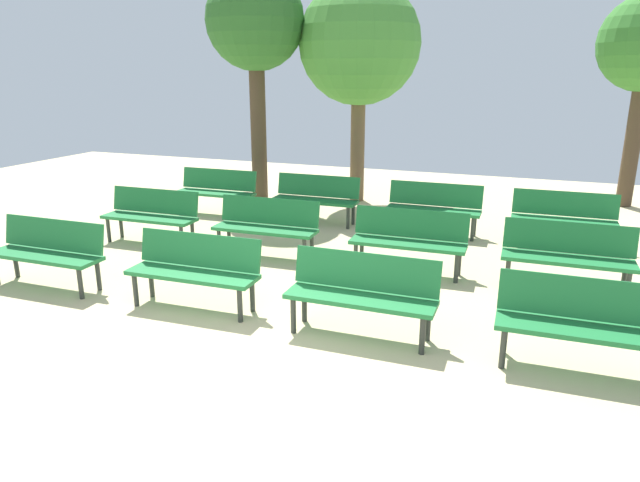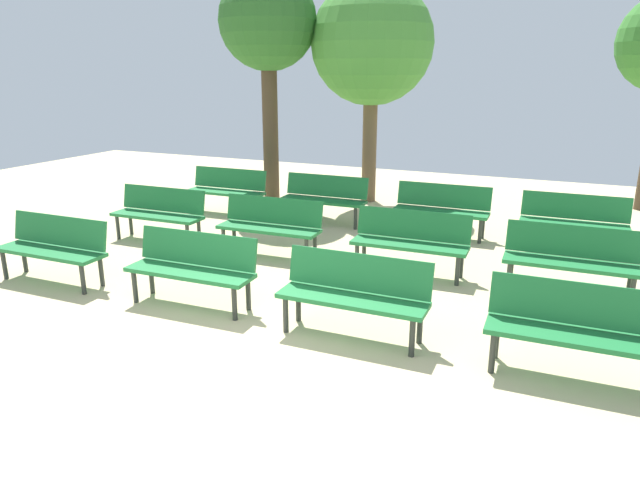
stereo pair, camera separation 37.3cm
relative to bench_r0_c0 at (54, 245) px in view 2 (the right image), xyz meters
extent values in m
plane|color=#CCB789|center=(3.24, -1.50, -0.50)|extent=(24.00, 24.00, 0.00)
cube|color=#1E7238|center=(0.00, -0.08, -0.07)|extent=(1.61, 0.46, 0.05)
cube|color=#1E7238|center=(0.00, 0.12, 0.17)|extent=(1.60, 0.14, 0.40)
cylinder|color=#2D332D|center=(-0.70, -0.25, -0.30)|extent=(0.06, 0.06, 0.40)
cylinder|color=#2D332D|center=(0.70, -0.23, -0.30)|extent=(0.06, 0.06, 0.40)
cylinder|color=#2D332D|center=(-0.70, 0.07, -0.30)|extent=(0.06, 0.06, 0.40)
cylinder|color=#2D332D|center=(0.70, 0.09, -0.30)|extent=(0.06, 0.06, 0.40)
cube|color=#1E7238|center=(2.18, 0.01, -0.07)|extent=(1.61, 0.49, 0.05)
cube|color=#1E7238|center=(2.18, 0.21, 0.17)|extent=(1.60, 0.17, 0.40)
cylinder|color=#2D332D|center=(1.49, -0.17, -0.30)|extent=(0.06, 0.06, 0.40)
cylinder|color=#2D332D|center=(2.89, -0.12, -0.30)|extent=(0.06, 0.06, 0.40)
cylinder|color=#2D332D|center=(1.48, 0.15, -0.30)|extent=(0.06, 0.06, 0.40)
cylinder|color=#2D332D|center=(2.88, 0.20, -0.30)|extent=(0.06, 0.06, 0.40)
cube|color=#1E7238|center=(4.26, 0.00, -0.07)|extent=(1.60, 0.45, 0.05)
cube|color=#1E7238|center=(4.26, 0.20, 0.17)|extent=(1.60, 0.14, 0.40)
cylinder|color=#2D332D|center=(3.56, -0.16, -0.30)|extent=(0.06, 0.06, 0.40)
cylinder|color=#2D332D|center=(4.96, -0.15, -0.30)|extent=(0.06, 0.06, 0.40)
cylinder|color=#2D332D|center=(3.56, 0.16, -0.30)|extent=(0.06, 0.06, 0.40)
cylinder|color=#2D332D|center=(4.96, 0.17, -0.30)|extent=(0.06, 0.06, 0.40)
cube|color=#1E7238|center=(6.43, 0.02, -0.07)|extent=(1.61, 0.48, 0.05)
cube|color=#1E7238|center=(6.43, 0.22, 0.17)|extent=(1.60, 0.16, 0.40)
cylinder|color=#2D332D|center=(5.73, -0.15, -0.30)|extent=(0.06, 0.06, 0.40)
cylinder|color=#2D332D|center=(5.73, 0.16, -0.30)|extent=(0.06, 0.06, 0.40)
cube|color=#1E7238|center=(0.03, 2.06, -0.07)|extent=(1.61, 0.48, 0.05)
cube|color=#1E7238|center=(0.03, 2.26, 0.17)|extent=(1.60, 0.16, 0.40)
cylinder|color=#2D332D|center=(-0.66, 1.88, -0.30)|extent=(0.06, 0.06, 0.40)
cylinder|color=#2D332D|center=(0.74, 1.92, -0.30)|extent=(0.06, 0.06, 0.40)
cylinder|color=#2D332D|center=(-0.67, 2.20, -0.30)|extent=(0.06, 0.06, 0.40)
cylinder|color=#2D332D|center=(0.73, 2.24, -0.30)|extent=(0.06, 0.06, 0.40)
cube|color=#1E7238|center=(2.10, 2.10, -0.07)|extent=(1.61, 0.49, 0.05)
cube|color=#1E7238|center=(2.10, 2.30, 0.17)|extent=(1.60, 0.17, 0.40)
cylinder|color=#2D332D|center=(1.41, 1.92, -0.30)|extent=(0.06, 0.06, 0.40)
cylinder|color=#2D332D|center=(2.81, 1.97, -0.30)|extent=(0.06, 0.06, 0.40)
cylinder|color=#2D332D|center=(1.40, 2.24, -0.30)|extent=(0.06, 0.06, 0.40)
cylinder|color=#2D332D|center=(2.80, 2.29, -0.30)|extent=(0.06, 0.06, 0.40)
cube|color=#1E7238|center=(4.29, 2.15, -0.07)|extent=(1.61, 0.48, 0.05)
cube|color=#1E7238|center=(4.28, 2.35, 0.17)|extent=(1.60, 0.16, 0.40)
cylinder|color=#2D332D|center=(3.59, 1.97, -0.30)|extent=(0.06, 0.06, 0.40)
cylinder|color=#2D332D|center=(4.99, 2.01, -0.30)|extent=(0.06, 0.06, 0.40)
cylinder|color=#2D332D|center=(3.58, 2.29, -0.30)|extent=(0.06, 0.06, 0.40)
cylinder|color=#2D332D|center=(4.98, 2.33, -0.30)|extent=(0.06, 0.06, 0.40)
cube|color=#1E7238|center=(6.34, 2.18, -0.07)|extent=(1.61, 0.47, 0.05)
cube|color=#1E7238|center=(6.33, 2.38, 0.17)|extent=(1.60, 0.16, 0.40)
cylinder|color=#2D332D|center=(5.64, 2.01, -0.30)|extent=(0.06, 0.06, 0.40)
cylinder|color=#2D332D|center=(7.04, 2.04, -0.30)|extent=(0.06, 0.06, 0.40)
cylinder|color=#2D332D|center=(5.63, 2.33, -0.30)|extent=(0.06, 0.06, 0.40)
cylinder|color=#2D332D|center=(7.03, 2.36, -0.30)|extent=(0.06, 0.06, 0.40)
cube|color=#1E7238|center=(0.02, 4.13, -0.07)|extent=(1.61, 0.47, 0.05)
cube|color=#1E7238|center=(0.01, 4.33, 0.17)|extent=(1.60, 0.15, 0.40)
cylinder|color=#2D332D|center=(-0.68, 3.96, -0.30)|extent=(0.06, 0.06, 0.40)
cylinder|color=#2D332D|center=(0.72, 3.99, -0.30)|extent=(0.06, 0.06, 0.40)
cylinder|color=#2D332D|center=(-0.69, 4.28, -0.30)|extent=(0.06, 0.06, 0.40)
cylinder|color=#2D332D|center=(0.71, 4.31, -0.30)|extent=(0.06, 0.06, 0.40)
cube|color=#1E7238|center=(2.08, 4.22, -0.07)|extent=(1.61, 0.47, 0.05)
cube|color=#1E7238|center=(2.08, 4.42, 0.17)|extent=(1.60, 0.15, 0.40)
cylinder|color=#2D332D|center=(1.39, 4.05, -0.30)|extent=(0.06, 0.06, 0.40)
cylinder|color=#2D332D|center=(2.78, 4.07, -0.30)|extent=(0.06, 0.06, 0.40)
cylinder|color=#2D332D|center=(1.38, 4.37, -0.30)|extent=(0.06, 0.06, 0.40)
cylinder|color=#2D332D|center=(2.78, 4.39, -0.30)|extent=(0.06, 0.06, 0.40)
cube|color=#1E7238|center=(4.26, 4.24, -0.07)|extent=(1.60, 0.46, 0.05)
cube|color=#1E7238|center=(4.26, 4.44, 0.17)|extent=(1.60, 0.14, 0.40)
cylinder|color=#2D332D|center=(3.56, 4.07, -0.30)|extent=(0.06, 0.06, 0.40)
cylinder|color=#2D332D|center=(4.96, 4.09, -0.30)|extent=(0.06, 0.06, 0.40)
cylinder|color=#2D332D|center=(3.56, 4.39, -0.30)|extent=(0.06, 0.06, 0.40)
cylinder|color=#2D332D|center=(4.96, 4.41, -0.30)|extent=(0.06, 0.06, 0.40)
cube|color=#1E7238|center=(6.34, 4.26, -0.07)|extent=(1.61, 0.47, 0.05)
cube|color=#1E7238|center=(6.34, 4.46, 0.17)|extent=(1.60, 0.16, 0.40)
cylinder|color=#2D332D|center=(5.65, 4.08, -0.30)|extent=(0.06, 0.06, 0.40)
cylinder|color=#2D332D|center=(7.05, 4.11, -0.30)|extent=(0.06, 0.06, 0.40)
cylinder|color=#2D332D|center=(5.64, 4.40, -0.30)|extent=(0.06, 0.06, 0.40)
cylinder|color=#2D332D|center=(7.04, 4.43, -0.30)|extent=(0.06, 0.06, 0.40)
cylinder|color=brown|center=(2.22, 6.39, 0.76)|extent=(0.30, 0.30, 2.53)
sphere|color=#478E38|center=(2.22, 6.39, 2.77)|extent=(2.50, 2.50, 2.50)
cylinder|color=#4C3A28|center=(0.33, 5.48, 1.05)|extent=(0.33, 0.33, 3.10)
sphere|color=#2D6628|center=(0.33, 5.48, 3.19)|extent=(1.97, 1.97, 1.97)
camera|label=1|loc=(5.86, -5.36, 2.24)|focal=32.06mm
camera|label=2|loc=(6.20, -5.22, 2.24)|focal=32.06mm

